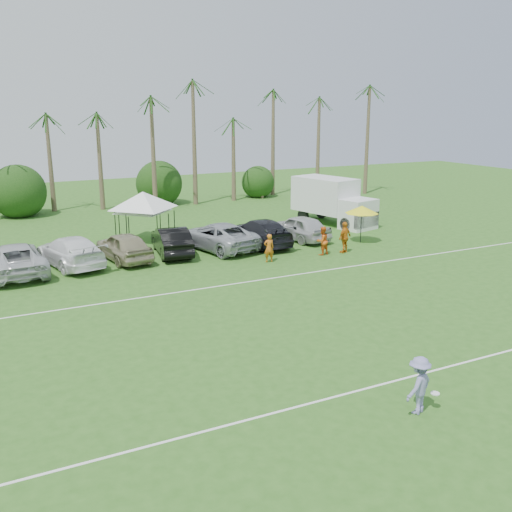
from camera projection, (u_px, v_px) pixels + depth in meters
name	position (u px, v px, depth m)	size (l,w,h in m)	color
ground	(372.00, 429.00, 15.98)	(120.00, 120.00, 0.00)	#2E5F1C
field_lines	(248.00, 331.00, 22.90)	(80.00, 12.10, 0.01)	white
palm_tree_4	(39.00, 123.00, 45.21)	(2.40, 2.40, 8.90)	brown
palm_tree_5	(89.00, 111.00, 46.71)	(2.40, 2.40, 9.90)	brown
palm_tree_6	(137.00, 100.00, 48.22)	(2.40, 2.40, 10.90)	brown
palm_tree_7	(181.00, 90.00, 49.73)	(2.40, 2.40, 11.90)	brown
palm_tree_8	(234.00, 120.00, 52.55)	(2.40, 2.40, 8.90)	brown
palm_tree_9	(281.00, 110.00, 54.48)	(2.40, 2.40, 9.90)	brown
palm_tree_10	(325.00, 101.00, 56.42)	(2.40, 2.40, 10.90)	brown
palm_tree_11	(359.00, 93.00, 57.93)	(2.40, 2.40, 11.90)	brown
bush_tree_1	(18.00, 194.00, 46.67)	(4.00, 4.00, 4.00)	brown
bush_tree_2	(160.00, 185.00, 51.85)	(4.00, 4.00, 4.00)	brown
bush_tree_3	(258.00, 179.00, 56.16)	(4.00, 4.00, 4.00)	brown
sideline_player_a	(269.00, 248.00, 32.88)	(0.60, 0.40, 1.66)	#CE6716
sideline_player_b	(322.00, 241.00, 34.46)	(0.85, 0.66, 1.74)	orange
sideline_player_c	(345.00, 237.00, 34.93)	(1.14, 0.47, 1.94)	orange
box_truck	(333.00, 200.00, 43.30)	(4.06, 7.12, 3.46)	white
canopy_tent_left	(143.00, 192.00, 37.24)	(4.81, 4.81, 3.90)	black
canopy_tent_right	(142.00, 198.00, 37.81)	(4.13, 4.13, 3.34)	black
market_umbrella	(362.00, 210.00, 37.20)	(2.22, 2.22, 2.47)	black
frisbee_player	(419.00, 385.00, 16.65)	(1.35, 1.01, 1.76)	#8583BA
parked_car_2	(14.00, 259.00, 30.49)	(2.80, 6.08, 1.69)	silver
parked_car_3	(70.00, 251.00, 32.09)	(2.37, 5.82, 1.69)	white
parked_car_4	(124.00, 246.00, 33.21)	(2.00, 4.96, 1.69)	tan
parked_car_5	(172.00, 241.00, 34.62)	(1.79, 5.13, 1.69)	black
parked_car_6	(217.00, 236.00, 35.83)	(2.80, 6.08, 1.69)	#A7ABAF
parked_car_7	(260.00, 232.00, 36.98)	(2.37, 5.82, 1.69)	black
parked_car_8	(299.00, 227.00, 38.35)	(2.00, 4.96, 1.69)	silver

